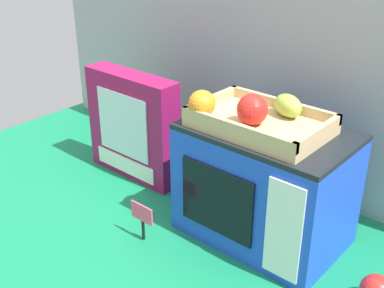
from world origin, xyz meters
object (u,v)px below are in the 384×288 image
object	(u,v)px
food_groups_crate	(255,118)
cookie_set_box	(133,126)
toy_microwave	(264,184)
price_sign	(142,217)

from	to	relation	value
food_groups_crate	cookie_set_box	bearing A→B (deg)	176.64
food_groups_crate	cookie_set_box	xyz separation A→B (m)	(-0.44, 0.03, -0.16)
toy_microwave	cookie_set_box	world-z (taller)	cookie_set_box
toy_microwave	price_sign	world-z (taller)	toy_microwave
toy_microwave	cookie_set_box	xyz separation A→B (m)	(-0.47, 0.01, 0.01)
toy_microwave	food_groups_crate	world-z (taller)	food_groups_crate
price_sign	cookie_set_box	bearing A→B (deg)	140.14
cookie_set_box	toy_microwave	bearing A→B (deg)	-0.90
toy_microwave	food_groups_crate	size ratio (longest dim) A/B	1.30
toy_microwave	food_groups_crate	distance (m)	0.17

